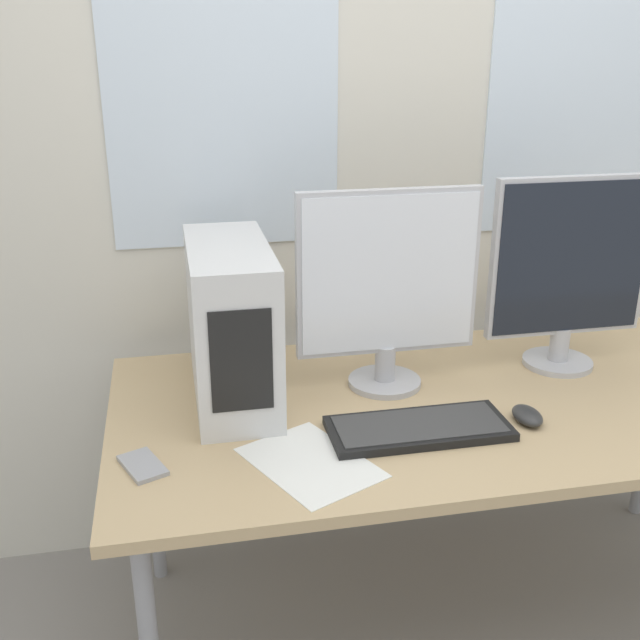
% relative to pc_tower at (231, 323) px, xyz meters
% --- Properties ---
extents(wall_back, '(8.00, 0.07, 2.70)m').
position_rel_pc_tower_xyz_m(wall_back, '(0.59, 0.43, 0.45)').
color(wall_back, beige).
rests_on(wall_back, ground_plane).
extents(desk, '(1.80, 0.87, 0.70)m').
position_rel_pc_tower_xyz_m(desk, '(0.59, -0.13, -0.24)').
color(desk, tan).
rests_on(desk, ground_plane).
extents(pc_tower, '(0.20, 0.49, 0.40)m').
position_rel_pc_tower_xyz_m(pc_tower, '(0.00, 0.00, 0.00)').
color(pc_tower, silver).
rests_on(pc_tower, desk).
extents(monitor_main, '(0.47, 0.19, 0.52)m').
position_rel_pc_tower_xyz_m(monitor_main, '(0.40, -0.02, 0.08)').
color(monitor_main, '#B7B7BC').
rests_on(monitor_main, desk).
extents(monitor_right_near, '(0.45, 0.19, 0.53)m').
position_rel_pc_tower_xyz_m(monitor_right_near, '(0.91, 0.01, 0.08)').
color(monitor_right_near, '#B7B7BC').
rests_on(monitor_right_near, desk).
extents(keyboard, '(0.42, 0.18, 0.02)m').
position_rel_pc_tower_xyz_m(keyboard, '(0.40, -0.28, -0.19)').
color(keyboard, black).
rests_on(keyboard, desk).
extents(mouse, '(0.06, 0.10, 0.03)m').
position_rel_pc_tower_xyz_m(mouse, '(0.67, -0.29, -0.18)').
color(mouse, '#2D2D2D').
rests_on(mouse, desk).
extents(cell_phone, '(0.11, 0.14, 0.01)m').
position_rel_pc_tower_xyz_m(cell_phone, '(-0.23, -0.31, -0.19)').
color(cell_phone, '#99999E').
rests_on(cell_phone, desk).
extents(paper_sheet_left, '(0.32, 0.36, 0.00)m').
position_rel_pc_tower_xyz_m(paper_sheet_left, '(0.13, -0.36, -0.20)').
color(paper_sheet_left, white).
rests_on(paper_sheet_left, desk).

